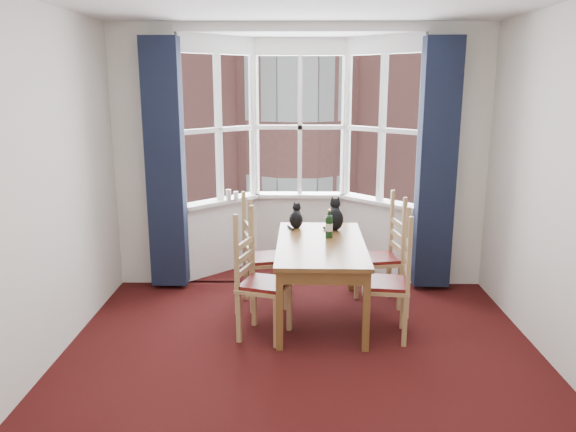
{
  "coord_description": "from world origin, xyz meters",
  "views": [
    {
      "loc": [
        -0.06,
        -3.76,
        2.2
      ],
      "look_at": [
        -0.12,
        1.05,
        1.05
      ],
      "focal_mm": 35.0,
      "sensor_mm": 36.0,
      "label": 1
    }
  ],
  "objects_px": {
    "chair_left_far": "(256,261)",
    "candle_short": "(236,196)",
    "chair_right_near": "(396,286)",
    "cat_right": "(335,217)",
    "wine_bottle": "(329,225)",
    "cat_left": "(296,218)",
    "dining_table": "(321,251)",
    "candle_tall": "(229,195)",
    "chair_left_near": "(255,285)",
    "chair_right_far": "(388,259)"
  },
  "relations": [
    {
      "from": "chair_left_far",
      "to": "candle_short",
      "type": "relative_size",
      "value": 10.2
    },
    {
      "from": "chair_left_far",
      "to": "chair_right_near",
      "type": "distance_m",
      "value": 1.44
    },
    {
      "from": "chair_left_far",
      "to": "cat_right",
      "type": "bearing_deg",
      "value": 15.71
    },
    {
      "from": "chair_right_near",
      "to": "wine_bottle",
      "type": "relative_size",
      "value": 3.31
    },
    {
      "from": "chair_left_far",
      "to": "cat_left",
      "type": "height_order",
      "value": "cat_left"
    },
    {
      "from": "chair_right_near",
      "to": "wine_bottle",
      "type": "xyz_separation_m",
      "value": [
        -0.55,
        0.62,
        0.39
      ]
    },
    {
      "from": "dining_table",
      "to": "chair_right_near",
      "type": "relative_size",
      "value": 1.67
    },
    {
      "from": "chair_left_far",
      "to": "candle_short",
      "type": "xyz_separation_m",
      "value": [
        -0.31,
        1.08,
        0.44
      ]
    },
    {
      "from": "wine_bottle",
      "to": "candle_tall",
      "type": "xyz_separation_m",
      "value": [
        -1.1,
        1.13,
        0.07
      ]
    },
    {
      "from": "chair_left_far",
      "to": "wine_bottle",
      "type": "relative_size",
      "value": 3.31
    },
    {
      "from": "chair_left_near",
      "to": "candle_short",
      "type": "xyz_separation_m",
      "value": [
        -0.33,
        1.76,
        0.44
      ]
    },
    {
      "from": "chair_left_near",
      "to": "candle_short",
      "type": "relative_size",
      "value": 10.2
    },
    {
      "from": "chair_right_far",
      "to": "cat_right",
      "type": "height_order",
      "value": "cat_right"
    },
    {
      "from": "chair_right_far",
      "to": "cat_left",
      "type": "distance_m",
      "value": 1.01
    },
    {
      "from": "dining_table",
      "to": "chair_right_far",
      "type": "bearing_deg",
      "value": 24.76
    },
    {
      "from": "chair_right_near",
      "to": "cat_left",
      "type": "xyz_separation_m",
      "value": [
        -0.87,
        0.99,
        0.37
      ]
    },
    {
      "from": "chair_left_far",
      "to": "chair_right_far",
      "type": "bearing_deg",
      "value": 2.53
    },
    {
      "from": "cat_left",
      "to": "cat_right",
      "type": "distance_m",
      "value": 0.4
    },
    {
      "from": "dining_table",
      "to": "wine_bottle",
      "type": "bearing_deg",
      "value": 63.94
    },
    {
      "from": "chair_right_near",
      "to": "cat_right",
      "type": "relative_size",
      "value": 2.72
    },
    {
      "from": "chair_left_far",
      "to": "cat_right",
      "type": "xyz_separation_m",
      "value": [
        0.79,
        0.22,
        0.39
      ]
    },
    {
      "from": "cat_left",
      "to": "wine_bottle",
      "type": "relative_size",
      "value": 0.97
    },
    {
      "from": "candle_tall",
      "to": "candle_short",
      "type": "bearing_deg",
      "value": 19.76
    },
    {
      "from": "wine_bottle",
      "to": "candle_tall",
      "type": "relative_size",
      "value": 2.3
    },
    {
      "from": "chair_left_near",
      "to": "chair_left_far",
      "type": "bearing_deg",
      "value": 92.51
    },
    {
      "from": "cat_left",
      "to": "wine_bottle",
      "type": "height_order",
      "value": "wine_bottle"
    },
    {
      "from": "wine_bottle",
      "to": "chair_left_near",
      "type": "bearing_deg",
      "value": -138.83
    },
    {
      "from": "chair_right_far",
      "to": "chair_right_near",
      "type": "bearing_deg",
      "value": -93.59
    },
    {
      "from": "chair_left_far",
      "to": "chair_right_far",
      "type": "height_order",
      "value": "same"
    },
    {
      "from": "cat_left",
      "to": "candle_tall",
      "type": "relative_size",
      "value": 2.22
    },
    {
      "from": "candle_short",
      "to": "wine_bottle",
      "type": "bearing_deg",
      "value": -48.79
    },
    {
      "from": "chair_left_far",
      "to": "cat_right",
      "type": "relative_size",
      "value": 2.72
    },
    {
      "from": "chair_left_near",
      "to": "chair_right_near",
      "type": "xyz_separation_m",
      "value": [
        1.23,
        -0.02,
        0.0
      ]
    },
    {
      "from": "chair_right_near",
      "to": "candle_tall",
      "type": "relative_size",
      "value": 7.6
    },
    {
      "from": "cat_right",
      "to": "candle_short",
      "type": "relative_size",
      "value": 3.75
    },
    {
      "from": "cat_right",
      "to": "wine_bottle",
      "type": "bearing_deg",
      "value": -103.91
    },
    {
      "from": "dining_table",
      "to": "chair_right_far",
      "type": "distance_m",
      "value": 0.78
    },
    {
      "from": "chair_right_near",
      "to": "chair_right_far",
      "type": "height_order",
      "value": "same"
    },
    {
      "from": "cat_left",
      "to": "chair_right_near",
      "type": "bearing_deg",
      "value": -48.7
    },
    {
      "from": "dining_table",
      "to": "chair_left_far",
      "type": "height_order",
      "value": "chair_left_far"
    },
    {
      "from": "chair_right_near",
      "to": "candle_tall",
      "type": "bearing_deg",
      "value": 133.43
    },
    {
      "from": "chair_left_near",
      "to": "chair_left_far",
      "type": "distance_m",
      "value": 0.68
    },
    {
      "from": "chair_left_far",
      "to": "cat_left",
      "type": "relative_size",
      "value": 3.43
    },
    {
      "from": "wine_bottle",
      "to": "chair_right_far",
      "type": "bearing_deg",
      "value": 13.3
    },
    {
      "from": "dining_table",
      "to": "chair_right_far",
      "type": "relative_size",
      "value": 1.67
    },
    {
      "from": "dining_table",
      "to": "chair_left_far",
      "type": "distance_m",
      "value": 0.7
    },
    {
      "from": "cat_left",
      "to": "candle_short",
      "type": "height_order",
      "value": "cat_left"
    },
    {
      "from": "cat_left",
      "to": "wine_bottle",
      "type": "distance_m",
      "value": 0.49
    },
    {
      "from": "chair_left_far",
      "to": "chair_left_near",
      "type": "bearing_deg",
      "value": -87.49
    },
    {
      "from": "chair_left_near",
      "to": "candle_tall",
      "type": "relative_size",
      "value": 7.6
    }
  ]
}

